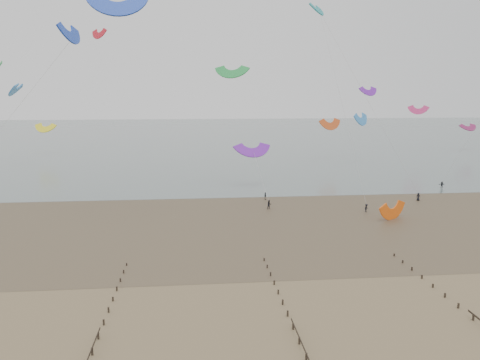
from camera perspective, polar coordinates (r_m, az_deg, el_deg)
ground at (r=51.78m, az=0.48°, el=-14.60°), size 500.00×500.00×0.00m
sea_and_shore at (r=83.93m, az=-4.81°, el=-4.64°), size 500.00×665.00×0.03m
kitesurfers at (r=101.49m, az=14.04°, el=-1.78°), size 137.13×21.68×1.76m
grounded_kite at (r=87.16m, az=18.07°, el=-4.57°), size 7.73×7.32×3.37m
kites_airborne at (r=134.63m, az=-7.27°, el=10.19°), size 227.51×114.46×40.55m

